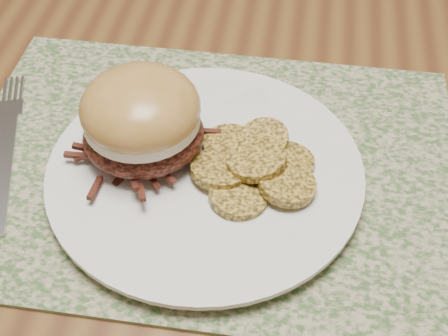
% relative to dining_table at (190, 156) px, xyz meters
% --- Properties ---
extents(dining_table, '(1.50, 0.90, 0.75)m').
position_rel_dining_table_xyz_m(dining_table, '(0.00, 0.00, 0.00)').
color(dining_table, brown).
rests_on(dining_table, ground).
extents(placemat, '(0.45, 0.33, 0.00)m').
position_rel_dining_table_xyz_m(placemat, '(0.04, -0.09, 0.08)').
color(placemat, '#3F5D2F').
rests_on(placemat, dining_table).
extents(dinner_plate, '(0.26, 0.26, 0.02)m').
position_rel_dining_table_xyz_m(dinner_plate, '(0.04, -0.10, 0.09)').
color(dinner_plate, white).
rests_on(dinner_plate, placemat).
extents(pork_sandwich, '(0.13, 0.13, 0.08)m').
position_rel_dining_table_xyz_m(pork_sandwich, '(-0.02, -0.09, 0.14)').
color(pork_sandwich, black).
rests_on(pork_sandwich, dinner_plate).
extents(roasted_potatoes, '(0.13, 0.11, 0.03)m').
position_rel_dining_table_xyz_m(roasted_potatoes, '(0.08, -0.10, 0.11)').
color(roasted_potatoes, '#B99136').
rests_on(roasted_potatoes, dinner_plate).
extents(fork, '(0.08, 0.20, 0.00)m').
position_rel_dining_table_xyz_m(fork, '(-0.15, -0.09, 0.09)').
color(fork, silver).
rests_on(fork, placemat).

